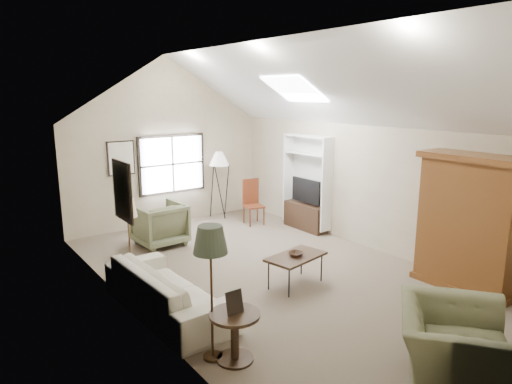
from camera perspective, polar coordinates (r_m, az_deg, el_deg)
room_shell at (r=7.66m, az=1.82°, el=12.80°), size 5.01×8.01×4.00m
window at (r=11.22m, az=-10.42°, el=3.45°), size 1.72×0.08×1.42m
skylight at (r=9.18m, az=4.82°, el=12.77°), size 0.80×1.20×0.52m
wall_art at (r=8.58m, az=-16.45°, el=2.32°), size 1.97×3.71×0.88m
armoire at (r=8.06m, az=25.11°, el=-3.55°), size 0.60×1.50×2.20m
tv_alcove at (r=10.58m, az=6.38°, el=1.40°), size 0.32×1.30×2.10m
media_console at (r=10.76m, az=6.20°, el=-3.06°), size 0.34×1.18×0.60m
tv_panel at (r=10.62m, az=6.27°, el=0.17°), size 0.05×0.90×0.55m
sofa at (r=6.88m, az=-10.96°, el=-11.84°), size 1.04×2.47×0.71m
armchair_near at (r=5.66m, az=23.52°, el=-17.48°), size 1.74×1.70×0.85m
armchair_far at (r=9.77m, az=-11.98°, el=-3.96°), size 1.00×1.03×0.89m
coffee_table at (r=7.69m, az=4.98°, el=-9.73°), size 1.10×0.75×0.52m
bowl at (r=7.59m, az=5.02°, el=-7.71°), size 0.29×0.29×0.06m
side_table at (r=5.69m, az=-2.66°, el=-17.63°), size 0.63×0.63×0.61m
side_chair at (r=11.02m, az=-0.28°, el=-1.28°), size 0.50×0.50×1.10m
tripod_lamp at (r=11.65m, az=-4.59°, el=0.98°), size 0.55×0.55×1.72m
dark_lamp at (r=5.50m, az=-5.58°, el=-12.40°), size 0.42×0.42×1.70m
tan_lamp at (r=7.74m, az=-15.54°, el=-6.07°), size 0.32×0.32×1.52m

